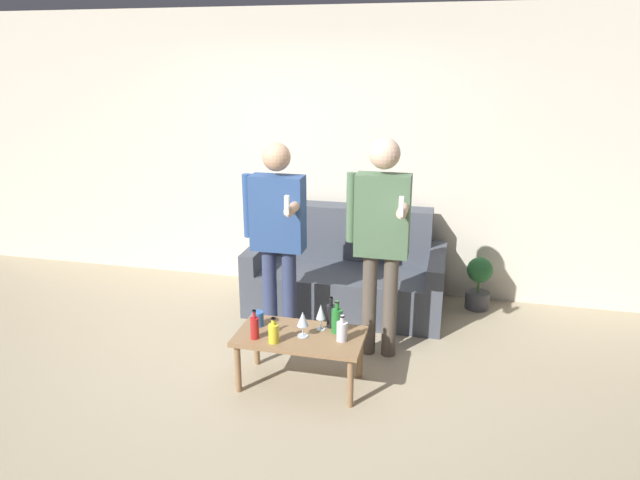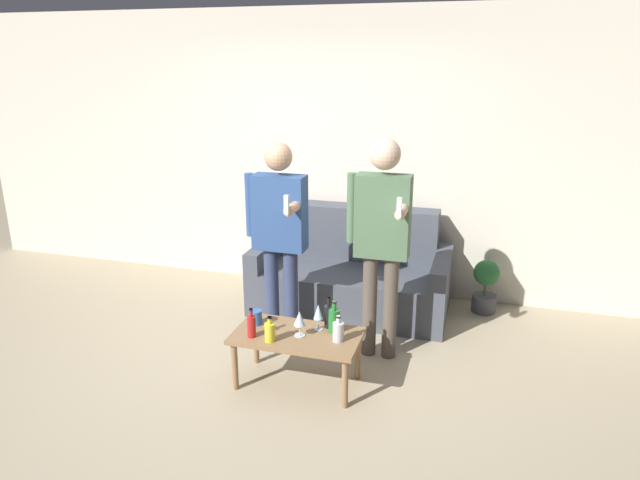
{
  "view_description": "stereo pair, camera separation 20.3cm",
  "coord_description": "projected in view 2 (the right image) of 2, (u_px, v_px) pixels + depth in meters",
  "views": [
    {
      "loc": [
        1.3,
        -3.43,
        2.25
      ],
      "look_at": [
        0.36,
        0.5,
        0.95
      ],
      "focal_mm": 32.0,
      "sensor_mm": 36.0,
      "label": 1
    },
    {
      "loc": [
        1.5,
        -3.38,
        2.25
      ],
      "look_at": [
        0.36,
        0.5,
        0.95
      ],
      "focal_mm": 32.0,
      "sensor_mm": 36.0,
      "label": 2
    }
  ],
  "objects": [
    {
      "name": "ground_plane",
      "position": [
        254.0,
        379.0,
        4.17
      ],
      "size": [
        16.0,
        16.0,
        0.0
      ],
      "primitive_type": "plane",
      "color": "tan"
    },
    {
      "name": "wall_back",
      "position": [
        327.0,
        154.0,
        5.55
      ],
      "size": [
        8.0,
        0.06,
        2.7
      ],
      "color": "beige",
      "rests_on": "ground_plane"
    },
    {
      "name": "couch",
      "position": [
        353.0,
        275.0,
        5.31
      ],
      "size": [
        1.77,
        0.87,
        0.91
      ],
      "color": "#474C56",
      "rests_on": "ground_plane"
    },
    {
      "name": "coffee_table",
      "position": [
        297.0,
        340.0,
        4.02
      ],
      "size": [
        0.9,
        0.49,
        0.39
      ],
      "color": "#8E6B47",
      "rests_on": "ground_plane"
    },
    {
      "name": "bottle_orange",
      "position": [
        334.0,
        320.0,
        4.0
      ],
      "size": [
        0.08,
        0.08,
        0.24
      ],
      "color": "#23752D",
      "rests_on": "coffee_table"
    },
    {
      "name": "bottle_green",
      "position": [
        252.0,
        326.0,
        3.94
      ],
      "size": [
        0.06,
        0.06,
        0.21
      ],
      "color": "#B21E1E",
      "rests_on": "coffee_table"
    },
    {
      "name": "bottle_dark",
      "position": [
        338.0,
        331.0,
        3.88
      ],
      "size": [
        0.08,
        0.08,
        0.19
      ],
      "color": "silver",
      "rests_on": "coffee_table"
    },
    {
      "name": "bottle_yellow",
      "position": [
        270.0,
        331.0,
        3.88
      ],
      "size": [
        0.07,
        0.07,
        0.18
      ],
      "color": "yellow",
      "rests_on": "coffee_table"
    },
    {
      "name": "bottle_red",
      "position": [
        329.0,
        315.0,
        4.08
      ],
      "size": [
        0.06,
        0.06,
        0.23
      ],
      "color": "black",
      "rests_on": "coffee_table"
    },
    {
      "name": "wine_glass_near",
      "position": [
        299.0,
        319.0,
        3.94
      ],
      "size": [
        0.08,
        0.08,
        0.19
      ],
      "color": "silver",
      "rests_on": "coffee_table"
    },
    {
      "name": "wine_glass_far",
      "position": [
        318.0,
        312.0,
        4.03
      ],
      "size": [
        0.07,
        0.07,
        0.19
      ],
      "color": "silver",
      "rests_on": "coffee_table"
    },
    {
      "name": "cup_on_table",
      "position": [
        256.0,
        317.0,
        4.14
      ],
      "size": [
        0.09,
        0.09,
        0.11
      ],
      "color": "#3366B2",
      "rests_on": "coffee_table"
    },
    {
      "name": "person_standing_left",
      "position": [
        279.0,
        228.0,
        4.49
      ],
      "size": [
        0.49,
        0.42,
        1.64
      ],
      "color": "navy",
      "rests_on": "ground_plane"
    },
    {
      "name": "person_standing_right",
      "position": [
        382.0,
        232.0,
        4.21
      ],
      "size": [
        0.47,
        0.43,
        1.71
      ],
      "color": "brown",
      "rests_on": "ground_plane"
    },
    {
      "name": "potted_plant",
      "position": [
        486.0,
        284.0,
        5.21
      ],
      "size": [
        0.23,
        0.23,
        0.5
      ],
      "color": "#4C4C51",
      "rests_on": "ground_plane"
    }
  ]
}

